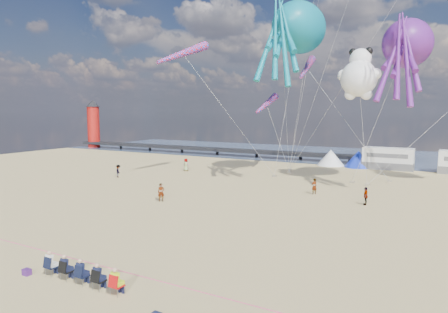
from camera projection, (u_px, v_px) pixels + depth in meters
ground at (193, 246)px, 24.18m from camera, size 120.00×120.00×0.00m
water at (363, 156)px, 71.82m from camera, size 120.00×120.00×0.00m
pier at (199, 148)px, 75.79m from camera, size 60.00×3.00×0.50m
lighthouse at (94, 127)px, 89.00m from camera, size 2.60×2.60×9.00m
motorhome_0 at (388, 159)px, 55.74m from camera, size 6.60×2.50×3.00m
tent_white at (331, 157)px, 59.66m from camera, size 4.00×4.00×2.40m
tent_blue at (358, 159)px, 57.72m from camera, size 4.00×4.00×2.40m
spectator_row at (83, 271)px, 18.77m from camera, size 6.10×0.90×1.30m
cooler_purple at (27, 272)px, 19.90m from camera, size 0.40×0.30×0.32m
rope_line at (138, 275)px, 19.84m from camera, size 34.00×0.03×0.03m
standing_person at (161, 192)px, 36.00m from camera, size 0.71×0.69×1.64m
beachgoer_0 at (186, 165)px, 54.06m from camera, size 0.64×0.44×1.72m
beachgoer_2 at (118, 171)px, 48.96m from camera, size 0.95×0.90×1.55m
beachgoer_3 at (366, 196)px, 34.63m from camera, size 0.75×1.10×1.58m
beachgoer_5 at (314, 186)px, 39.10m from camera, size 1.27×1.42×1.57m
sandbag_a at (274, 176)px, 49.38m from camera, size 0.50×0.35×0.22m
sandbag_b at (352, 182)px, 45.12m from camera, size 0.50×0.35×0.22m
sandbag_c at (367, 185)px, 43.33m from camera, size 0.50×0.35×0.22m
sandbag_d at (389, 181)px, 45.66m from camera, size 0.50×0.35×0.22m
sandbag_e at (289, 172)px, 52.60m from camera, size 0.50×0.35×0.22m
kite_octopus_teal at (299, 28)px, 45.61m from camera, size 8.49×11.83×12.42m
kite_octopus_purple at (407, 44)px, 40.82m from camera, size 5.87×10.59×11.46m
kite_panda at (359, 79)px, 41.73m from camera, size 5.33×5.12×6.46m
windsock_left at (183, 54)px, 45.81m from camera, size 3.00×7.72×7.69m
windsock_mid at (307, 68)px, 49.75m from camera, size 1.59×6.70×6.64m
windsock_right at (266, 104)px, 48.78m from camera, size 1.88×4.44×4.34m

